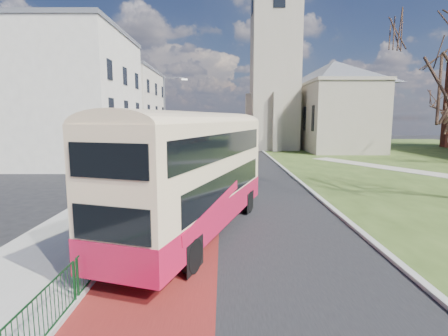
{
  "coord_description": "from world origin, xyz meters",
  "views": [
    {
      "loc": [
        0.67,
        -13.2,
        4.52
      ],
      "look_at": [
        0.71,
        4.43,
        2.0
      ],
      "focal_mm": 28.0,
      "sensor_mm": 36.0,
      "label": 1
    }
  ],
  "objects": [
    {
      "name": "ground",
      "position": [
        0.0,
        0.0,
        0.0
      ],
      "size": [
        160.0,
        160.0,
        0.0
      ],
      "primitive_type": "plane",
      "color": "black",
      "rests_on": "ground"
    },
    {
      "name": "road_carriageway",
      "position": [
        1.5,
        20.0,
        0.01
      ],
      "size": [
        9.0,
        120.0,
        0.01
      ],
      "primitive_type": "cube",
      "color": "black",
      "rests_on": "ground"
    },
    {
      "name": "bus_lane",
      "position": [
        -1.2,
        20.0,
        0.01
      ],
      "size": [
        3.4,
        120.0,
        0.01
      ],
      "primitive_type": "cube",
      "color": "#591414",
      "rests_on": "ground"
    },
    {
      "name": "pavement_west",
      "position": [
        -5.0,
        20.0,
        0.06
      ],
      "size": [
        4.0,
        120.0,
        0.12
      ],
      "primitive_type": "cube",
      "color": "gray",
      "rests_on": "ground"
    },
    {
      "name": "kerb_west",
      "position": [
        -3.0,
        20.0,
        0.07
      ],
      "size": [
        0.25,
        120.0,
        0.13
      ],
      "primitive_type": "cube",
      "color": "#999993",
      "rests_on": "ground"
    },
    {
      "name": "kerb_east",
      "position": [
        6.1,
        22.0,
        0.07
      ],
      "size": [
        0.25,
        80.0,
        0.13
      ],
      "primitive_type": "cube",
      "color": "#999993",
      "rests_on": "ground"
    },
    {
      "name": "pedestrian_railing",
      "position": [
        -2.95,
        4.0,
        0.55
      ],
      "size": [
        0.07,
        24.0,
        1.12
      ],
      "color": "#0D3B18",
      "rests_on": "ground"
    },
    {
      "name": "gothic_church",
      "position": [
        12.56,
        38.0,
        13.13
      ],
      "size": [
        16.38,
        18.0,
        40.0
      ],
      "color": "gray",
      "rests_on": "ground"
    },
    {
      "name": "street_block_near",
      "position": [
        -14.0,
        22.0,
        6.51
      ],
      "size": [
        10.3,
        14.3,
        13.0
      ],
      "color": "beige",
      "rests_on": "ground"
    },
    {
      "name": "street_block_far",
      "position": [
        -14.0,
        38.0,
        5.76
      ],
      "size": [
        10.3,
        16.3,
        11.5
      ],
      "color": "#B9AF9D",
      "rests_on": "ground"
    },
    {
      "name": "streetlamp",
      "position": [
        -4.35,
        18.0,
        4.59
      ],
      "size": [
        2.13,
        0.18,
        8.0
      ],
      "color": "gray",
      "rests_on": "pavement_west"
    },
    {
      "name": "bus",
      "position": [
        -0.35,
        0.07,
        2.6
      ],
      "size": [
        5.73,
        11.16,
        4.56
      ],
      "rotation": [
        0.0,
        0.0,
        -0.31
      ],
      "color": "#B31035",
      "rests_on": "ground"
    }
  ]
}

